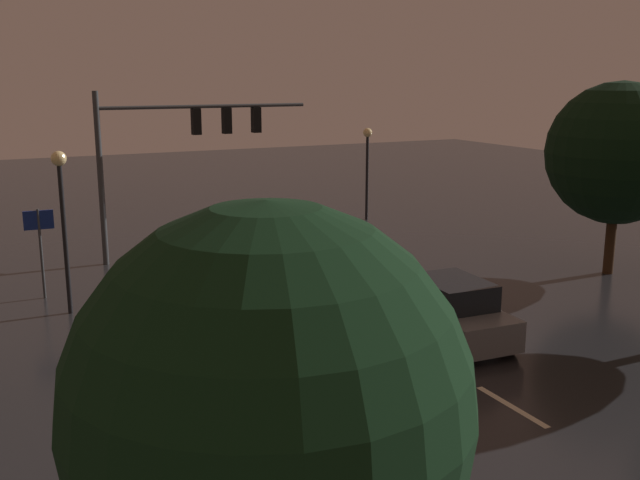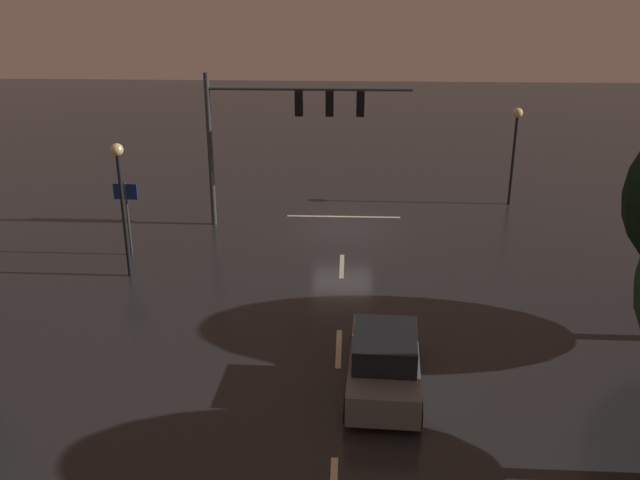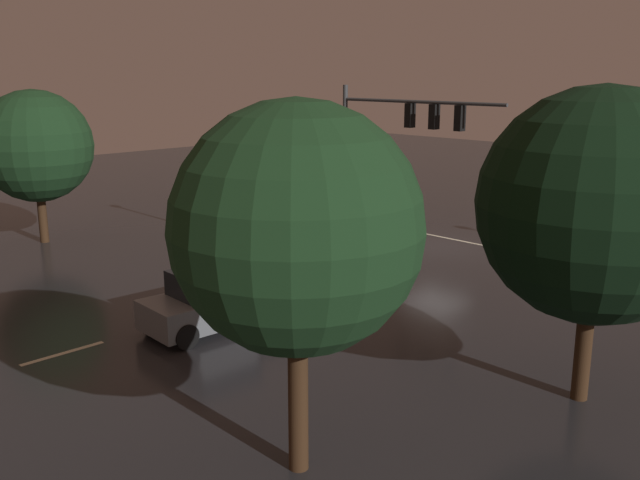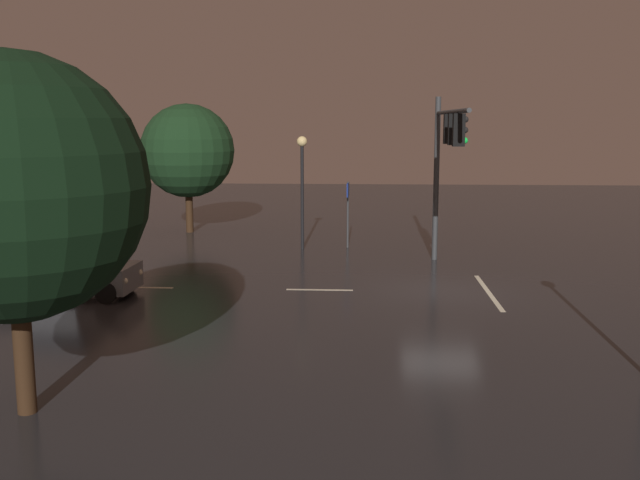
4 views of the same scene
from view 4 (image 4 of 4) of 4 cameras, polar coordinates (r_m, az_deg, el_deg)
The scene contains 10 objects.
ground_plane at distance 24.02m, azimuth 9.56°, elevation -4.01°, with size 80.00×80.00×0.00m, color #232326.
traffic_signal_assembly at distance 25.90m, azimuth 9.95°, elevation 7.29°, with size 8.33×0.47×6.42m.
lane_dash_far at distance 23.90m, azimuth -0.03°, elevation -3.94°, with size 2.20×0.16×0.01m, color beige.
lane_dash_mid at distance 24.96m, azimuth -13.95°, elevation -3.65°, with size 2.20×0.16×0.01m, color beige.
stop_bar at distance 24.23m, azimuth 13.11°, elevation -4.00°, with size 5.00×0.16×0.01m, color beige.
car_approaching at distance 24.35m, azimuth -19.35°, elevation -2.32°, with size 2.09×4.44×1.70m.
street_lamp_right_kerb at distance 30.98m, azimuth -1.42°, elevation 5.51°, with size 0.44×0.44×4.86m.
route_sign at distance 31.52m, azimuth 2.21°, elevation 3.15°, with size 0.90×0.10×2.89m.
tree_left_far at distance 14.33m, azimuth -23.09°, elevation 3.82°, with size 4.96×4.96×6.80m.
tree_right_far at distance 36.34m, azimuth -10.38°, elevation 6.91°, with size 4.59×4.59×6.33m.
Camera 4 is at (-23.22, 2.70, 5.53)m, focal length 40.65 mm.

